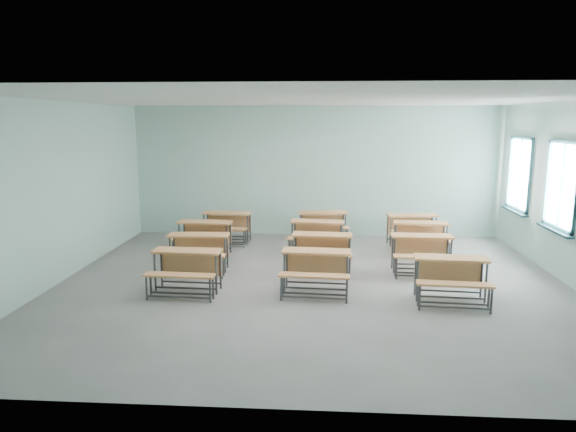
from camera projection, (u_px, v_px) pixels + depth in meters
The scene contains 13 objects.
room at pixel (317, 195), 8.79m from camera, with size 9.04×8.04×3.24m.
desk_unit_r0c0 at pixel (186, 265), 8.55m from camera, with size 1.18×0.82×0.71m.
desk_unit_r0c1 at pixel (316, 265), 8.53m from camera, with size 1.19×0.84×0.71m.
desk_unit_r0c2 at pixel (451, 273), 8.10m from camera, with size 1.19×0.85×0.71m.
desk_unit_r1c0 at pixel (198, 247), 9.74m from camera, with size 1.17×0.80×0.71m.
desk_unit_r1c1 at pixel (322, 247), 9.76m from camera, with size 1.17×0.80×0.71m.
desk_unit_r1c2 at pixel (422, 248), 9.66m from camera, with size 1.16×0.79×0.71m.
desk_unit_r2c0 at pixel (204, 233), 10.97m from camera, with size 1.20×0.85×0.71m.
desk_unit_r2c1 at pixel (317, 232), 11.03m from camera, with size 1.23×0.91×0.71m.
desk_unit_r2c2 at pixel (421, 234), 10.90m from camera, with size 1.19×0.84×0.71m.
desk_unit_r3c0 at pixel (226, 223), 12.07m from camera, with size 1.19×0.84×0.71m.
desk_unit_r3c1 at pixel (323, 222), 12.15m from camera, with size 1.21×0.87×0.71m.
desk_unit_r3c2 at pixel (413, 225), 11.79m from camera, with size 1.22×0.88×0.71m.
Camera 1 is at (0.15, -8.69, 2.87)m, focal length 32.00 mm.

